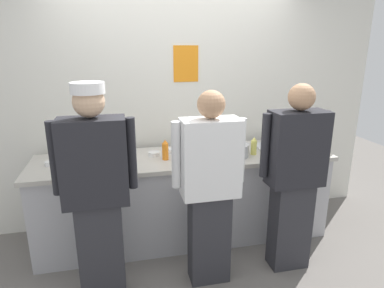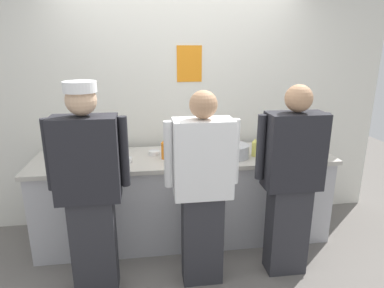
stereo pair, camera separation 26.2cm
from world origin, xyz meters
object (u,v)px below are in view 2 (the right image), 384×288
(deli_cup, at_px, (73,150))
(chef_far_right, at_px, (291,179))
(ramekin_orange_sauce, at_px, (127,160))
(squeeze_bottle_primary, at_px, (164,149))
(chef_center, at_px, (203,187))
(sheet_tray, at_px, (279,149))
(plate_stack_front, at_px, (191,148))
(squeeze_bottle_secondary, at_px, (255,148))
(plate_stack_rear, at_px, (108,159))
(squeeze_bottle_spare, at_px, (76,154))
(ramekin_green_sauce, at_px, (170,150))
(ramekin_red_sauce, at_px, (154,153))
(ramekin_yellow_sauce, at_px, (53,159))
(chefs_knife, at_px, (188,156))
(mixing_bowl_steel, at_px, (232,151))
(chef_near_left, at_px, (89,187))

(deli_cup, bearing_deg, chef_far_right, -24.37)
(ramekin_orange_sauce, bearing_deg, squeeze_bottle_primary, 10.54)
(chef_center, bearing_deg, sheet_tray, 38.46)
(chef_center, bearing_deg, deli_cup, 142.49)
(plate_stack_front, xyz_separation_m, deli_cup, (-1.17, 0.11, -0.00))
(sheet_tray, distance_m, squeeze_bottle_secondary, 0.34)
(plate_stack_rear, relative_size, squeeze_bottle_spare, 1.02)
(ramekin_green_sauce, height_order, ramekin_red_sauce, ramekin_green_sauce)
(plate_stack_front, bearing_deg, squeeze_bottle_primary, -152.68)
(plate_stack_front, height_order, ramekin_yellow_sauce, plate_stack_front)
(squeeze_bottle_primary, bearing_deg, chef_far_right, -31.19)
(sheet_tray, xyz_separation_m, ramekin_red_sauce, (-1.28, 0.04, 0.01))
(plate_stack_front, height_order, chefs_knife, plate_stack_front)
(ramekin_yellow_sauce, bearing_deg, ramekin_green_sauce, 6.73)
(ramekin_green_sauce, relative_size, deli_cup, 1.22)
(mixing_bowl_steel, bearing_deg, chefs_knife, 171.43)
(ramekin_yellow_sauce, bearing_deg, squeeze_bottle_secondary, -3.08)
(chef_near_left, xyz_separation_m, plate_stack_rear, (0.08, 0.58, 0.01))
(squeeze_bottle_spare, distance_m, ramekin_red_sauce, 0.74)
(chef_near_left, bearing_deg, chefs_knife, 38.90)
(chef_center, relative_size, plate_stack_front, 6.70)
(squeeze_bottle_secondary, bearing_deg, squeeze_bottle_primary, 177.63)
(chef_center, relative_size, ramekin_green_sauce, 14.71)
(plate_stack_front, distance_m, ramekin_green_sauce, 0.22)
(chefs_knife, bearing_deg, ramekin_green_sauce, 135.36)
(squeeze_bottle_primary, distance_m, ramekin_green_sauce, 0.22)
(squeeze_bottle_spare, bearing_deg, chefs_knife, 2.71)
(chef_center, relative_size, deli_cup, 17.96)
(mixing_bowl_steel, relative_size, squeeze_bottle_primary, 1.66)
(plate_stack_rear, distance_m, chefs_knife, 0.76)
(chef_center, height_order, deli_cup, chef_center)
(ramekin_yellow_sauce, bearing_deg, plate_stack_rear, -13.04)
(chef_near_left, distance_m, chefs_knife, 1.07)
(plate_stack_rear, bearing_deg, chefs_knife, 6.84)
(sheet_tray, xyz_separation_m, chefs_knife, (-0.96, -0.06, -0.01))
(chef_near_left, relative_size, squeeze_bottle_spare, 8.71)
(mixing_bowl_steel, bearing_deg, chef_near_left, -154.25)
(ramekin_orange_sauce, bearing_deg, ramekin_red_sauce, 38.28)
(mixing_bowl_steel, bearing_deg, squeeze_bottle_spare, 179.41)
(plate_stack_front, distance_m, ramekin_yellow_sauce, 1.32)
(squeeze_bottle_primary, relative_size, ramekin_yellow_sauce, 2.18)
(sheet_tray, bearing_deg, chef_center, -141.54)
(mixing_bowl_steel, height_order, ramekin_green_sauce, mixing_bowl_steel)
(deli_cup, bearing_deg, ramekin_yellow_sauce, -129.55)
(mixing_bowl_steel, bearing_deg, plate_stack_rear, -178.73)
(chef_center, bearing_deg, squeeze_bottle_primary, 112.35)
(chef_center, xyz_separation_m, ramekin_yellow_sauce, (-1.30, 0.70, 0.05))
(ramekin_green_sauce, bearing_deg, squeeze_bottle_primary, -109.08)
(chef_far_right, relative_size, ramekin_orange_sauce, 17.73)
(mixing_bowl_steel, distance_m, deli_cup, 1.58)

